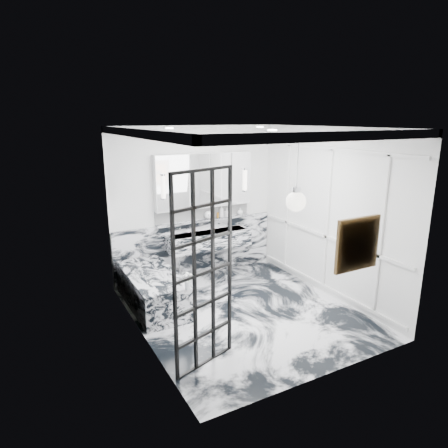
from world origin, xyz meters
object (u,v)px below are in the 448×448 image
mirror_cabinet (204,180)px  trough_sink (209,240)px  bathtub (153,289)px  crittall_door (204,273)px

mirror_cabinet → trough_sink: bearing=-90.0°
bathtub → crittall_door: bearing=-88.3°
trough_sink → bathtub: 1.55m
trough_sink → mirror_cabinet: (-0.00, 0.17, 1.09)m
crittall_door → trough_sink: 2.82m
bathtub → mirror_cabinet: bearing=32.1°
trough_sink → mirror_cabinet: bearing=90.0°
crittall_door → trough_sink: bearing=44.8°
crittall_door → trough_sink: size_ratio=1.49×
mirror_cabinet → crittall_door: bearing=-115.7°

